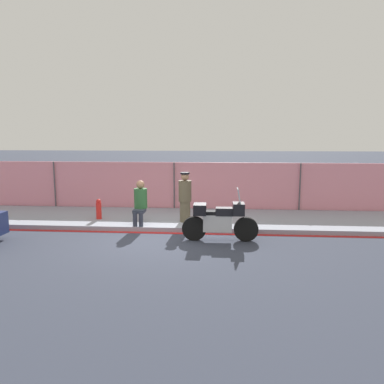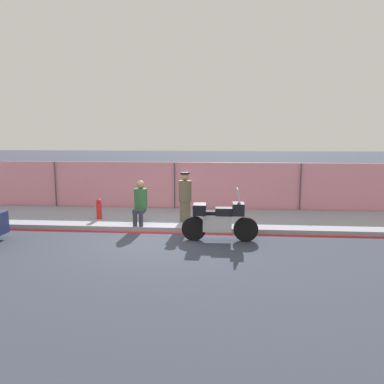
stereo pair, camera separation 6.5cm
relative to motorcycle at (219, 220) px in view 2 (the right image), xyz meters
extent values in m
plane|color=#333847|center=(-1.79, -0.14, -0.62)|extent=(120.00, 120.00, 0.00)
cube|color=#8E93A3|center=(-1.79, 2.37, -0.55)|extent=(35.80, 3.16, 0.15)
cube|color=red|center=(-1.79, 0.70, -0.62)|extent=(35.80, 0.18, 0.01)
cube|color=pink|center=(-1.79, 4.04, 0.35)|extent=(34.01, 0.08, 1.95)
cylinder|color=#4C4C51|center=(-6.61, 3.94, 0.35)|extent=(0.05, 0.05, 1.95)
cylinder|color=#4C4C51|center=(-1.79, 3.94, 0.35)|extent=(0.05, 0.05, 1.95)
cylinder|color=#4C4C51|center=(3.03, 3.94, 0.35)|extent=(0.05, 0.05, 1.95)
cylinder|color=black|center=(0.76, 0.01, -0.27)|extent=(0.70, 0.15, 0.69)
cylinder|color=black|center=(-0.72, -0.01, -0.27)|extent=(0.70, 0.15, 0.69)
cube|color=silver|center=(-0.05, 0.00, -0.10)|extent=(0.82, 0.29, 0.49)
cube|color=black|center=(0.15, 0.00, 0.24)|extent=(0.53, 0.32, 0.22)
cube|color=black|center=(-0.14, 0.00, 0.20)|extent=(0.60, 0.29, 0.10)
cube|color=black|center=(0.54, 0.01, 0.32)|extent=(0.33, 0.48, 0.34)
cube|color=silver|center=(0.54, 0.01, 0.70)|extent=(0.11, 0.42, 0.42)
cube|color=black|center=(-0.56, -0.01, 0.30)|extent=(0.37, 0.51, 0.30)
cylinder|color=brown|center=(-1.14, 1.68, -0.13)|extent=(0.35, 0.35, 0.69)
cylinder|color=brown|center=(-1.14, 1.68, 0.56)|extent=(0.42, 0.42, 0.69)
sphere|color=#A37556|center=(-1.14, 1.68, 1.03)|extent=(0.26, 0.26, 0.26)
cylinder|color=black|center=(-1.14, 1.68, 1.14)|extent=(0.30, 0.30, 0.06)
cylinder|color=#2D3342|center=(-2.65, 0.91, -0.25)|extent=(0.14, 0.14, 0.45)
cylinder|color=#2D3342|center=(-2.46, 0.91, -0.25)|extent=(0.14, 0.14, 0.45)
cube|color=#2D3342|center=(-2.56, 1.13, -0.02)|extent=(0.36, 0.45, 0.10)
cylinder|color=#2D6033|center=(-2.56, 1.36, 0.35)|extent=(0.43, 0.43, 0.64)
sphere|color=#A37556|center=(-2.56, 1.36, 0.80)|extent=(0.26, 0.26, 0.26)
cylinder|color=red|center=(-4.13, 1.85, -0.19)|extent=(0.18, 0.18, 0.56)
sphere|color=red|center=(-4.13, 1.85, 0.14)|extent=(0.16, 0.16, 0.16)
cylinder|color=red|center=(-4.13, 1.74, -0.16)|extent=(0.06, 0.07, 0.06)
camera|label=1|loc=(0.03, -10.41, 2.39)|focal=35.00mm
camera|label=2|loc=(0.09, -10.41, 2.39)|focal=35.00mm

